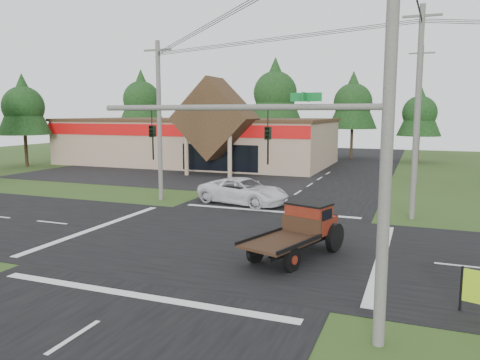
% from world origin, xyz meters
% --- Properties ---
extents(ground, '(120.00, 120.00, 0.00)m').
position_xyz_m(ground, '(0.00, 0.00, 0.00)').
color(ground, '#2E4418').
rests_on(ground, ground).
extents(road_ns, '(12.00, 120.00, 0.02)m').
position_xyz_m(road_ns, '(0.00, 0.00, 0.01)').
color(road_ns, black).
rests_on(road_ns, ground).
extents(road_ew, '(120.00, 12.00, 0.02)m').
position_xyz_m(road_ew, '(0.00, 0.00, 0.01)').
color(road_ew, black).
rests_on(road_ew, ground).
extents(parking_apron, '(28.00, 14.00, 0.02)m').
position_xyz_m(parking_apron, '(-14.00, 19.00, 0.01)').
color(parking_apron, black).
rests_on(parking_apron, ground).
extents(cvs_building, '(30.40, 18.20, 9.19)m').
position_xyz_m(cvs_building, '(-15.70, 29.57, 2.78)').
color(cvs_building, tan).
rests_on(cvs_building, ground).
extents(traffic_signal_mast, '(8.12, 0.24, 7.00)m').
position_xyz_m(traffic_signal_mast, '(5.82, -7.50, 4.43)').
color(traffic_signal_mast, '#595651').
rests_on(traffic_signal_mast, ground).
extents(utility_pole_nr, '(2.00, 0.30, 11.00)m').
position_xyz_m(utility_pole_nr, '(7.50, -7.50, 5.64)').
color(utility_pole_nr, '#595651').
rests_on(utility_pole_nr, ground).
extents(utility_pole_nw, '(2.00, 0.30, 10.50)m').
position_xyz_m(utility_pole_nw, '(-8.00, 8.00, 5.39)').
color(utility_pole_nw, '#595651').
rests_on(utility_pole_nw, ground).
extents(utility_pole_ne, '(2.00, 0.30, 11.50)m').
position_xyz_m(utility_pole_ne, '(8.00, 8.00, 5.89)').
color(utility_pole_ne, '#595651').
rests_on(utility_pole_ne, ground).
extents(utility_pole_n, '(2.00, 0.30, 11.20)m').
position_xyz_m(utility_pole_n, '(8.00, 22.00, 5.74)').
color(utility_pole_n, '#595651').
rests_on(utility_pole_n, ground).
extents(tree_row_a, '(6.72, 6.72, 12.12)m').
position_xyz_m(tree_row_a, '(-30.00, 40.00, 8.05)').
color(tree_row_a, '#332316').
rests_on(tree_row_a, ground).
extents(tree_row_b, '(5.60, 5.60, 10.10)m').
position_xyz_m(tree_row_b, '(-20.00, 42.00, 6.70)').
color(tree_row_b, '#332316').
rests_on(tree_row_b, ground).
extents(tree_row_c, '(7.28, 7.28, 13.13)m').
position_xyz_m(tree_row_c, '(-10.00, 41.00, 8.72)').
color(tree_row_c, '#332316').
rests_on(tree_row_c, ground).
extents(tree_row_d, '(6.16, 6.16, 11.11)m').
position_xyz_m(tree_row_d, '(0.00, 42.00, 7.38)').
color(tree_row_d, '#332316').
rests_on(tree_row_d, ground).
extents(tree_row_e, '(5.04, 5.04, 9.09)m').
position_xyz_m(tree_row_e, '(8.00, 40.00, 6.03)').
color(tree_row_e, '#332316').
rests_on(tree_row_e, ground).
extents(tree_side_w, '(5.60, 5.60, 10.10)m').
position_xyz_m(tree_side_w, '(-32.00, 20.00, 6.70)').
color(tree_side_w, '#332316').
rests_on(tree_side_w, ground).
extents(antique_flatbed_truck, '(3.50, 5.53, 2.16)m').
position_xyz_m(antique_flatbed_truck, '(3.70, -1.25, 1.08)').
color(antique_flatbed_truck, '#52180B').
rests_on(antique_flatbed_truck, ground).
extents(white_pickup, '(6.47, 4.06, 1.67)m').
position_xyz_m(white_pickup, '(-2.29, 8.70, 0.83)').
color(white_pickup, silver).
rests_on(white_pickup, ground).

